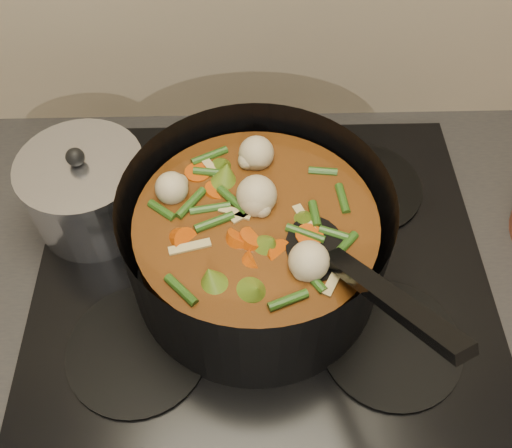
{
  "coord_description": "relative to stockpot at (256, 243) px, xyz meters",
  "views": [
    {
      "loc": [
        -0.02,
        1.5,
        1.6
      ],
      "look_at": [
        -0.01,
        1.91,
        1.05
      ],
      "focal_mm": 40.0,
      "sensor_mm": 36.0,
      "label": 1
    }
  ],
  "objects": [
    {
      "name": "counter",
      "position": [
        0.01,
        0.02,
        -0.55
      ],
      "size": [
        2.64,
        0.64,
        0.91
      ],
      "color": "brown",
      "rests_on": "ground"
    },
    {
      "name": "stockpot",
      "position": [
        0.0,
        0.0,
        0.0
      ],
      "size": [
        0.4,
        0.43,
        0.24
      ],
      "rotation": [
        0.0,
        0.0,
        0.26
      ],
      "color": "black",
      "rests_on": "stovetop"
    },
    {
      "name": "saucepan",
      "position": [
        -0.23,
        0.11,
        -0.02
      ],
      "size": [
        0.17,
        0.17,
        0.14
      ],
      "rotation": [
        0.0,
        0.0,
        0.43
      ],
      "color": "silver",
      "rests_on": "stovetop"
    },
    {
      "name": "stovetop",
      "position": [
        0.01,
        0.02,
        -0.09
      ],
      "size": [
        0.62,
        0.54,
        0.03
      ],
      "color": "black",
      "rests_on": "counter"
    }
  ]
}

